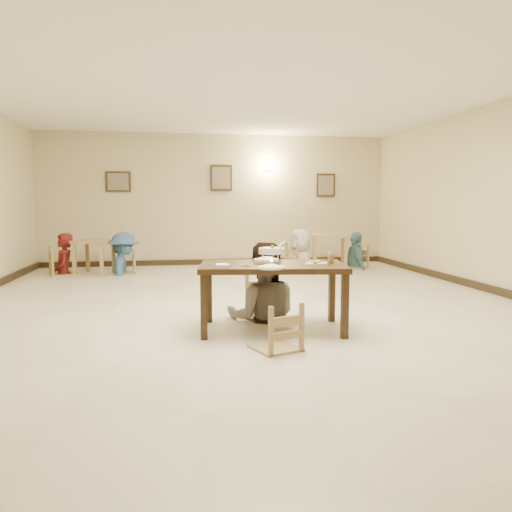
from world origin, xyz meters
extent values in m
plane|color=beige|center=(0.00, 0.00, 0.00)|extent=(10.00, 10.00, 0.00)
plane|color=white|center=(0.00, 0.00, 3.00)|extent=(10.00, 10.00, 0.00)
plane|color=beige|center=(0.00, 5.00, 1.50)|extent=(10.00, 0.00, 10.00)
plane|color=beige|center=(0.00, -5.00, 1.50)|extent=(10.00, 0.00, 10.00)
cube|color=black|center=(0.00, 4.97, 0.06)|extent=(8.00, 0.06, 0.12)
cube|color=black|center=(3.97, 0.00, 0.06)|extent=(0.06, 10.00, 0.12)
cube|color=#322613|center=(-2.20, 4.96, 1.90)|extent=(0.55, 0.03, 0.45)
cube|color=gray|center=(-2.20, 4.94, 1.90)|extent=(0.45, 0.01, 0.37)
cube|color=#322613|center=(0.10, 4.96, 2.00)|extent=(0.50, 0.03, 0.60)
cube|color=gray|center=(0.10, 4.94, 2.00)|extent=(0.41, 0.01, 0.49)
cube|color=#322613|center=(2.60, 4.96, 1.85)|extent=(0.45, 0.03, 0.55)
cube|color=gray|center=(2.60, 4.94, 1.85)|extent=(0.37, 0.01, 0.45)
cube|color=#FFD88C|center=(1.20, 4.96, 2.30)|extent=(0.16, 0.05, 0.22)
cube|color=#322010|center=(0.09, -1.21, 0.72)|extent=(1.70, 1.10, 0.06)
cube|color=#322010|center=(-0.69, -1.50, 0.34)|extent=(0.07, 0.07, 0.69)
cube|color=#322010|center=(0.77, -1.70, 0.34)|extent=(0.07, 0.07, 0.69)
cube|color=#322010|center=(-0.59, -0.73, 0.34)|extent=(0.07, 0.07, 0.69)
cube|color=#322010|center=(0.87, -0.93, 0.34)|extent=(0.07, 0.07, 0.69)
cube|color=tan|center=(0.12, -0.51, 0.46)|extent=(0.47, 0.47, 0.05)
cube|color=tan|center=(-0.02, -1.96, 0.41)|extent=(0.42, 0.42, 0.05)
imported|color=gray|center=(0.09, -0.63, 0.94)|extent=(1.02, 0.86, 1.89)
torus|color=silver|center=(0.07, -1.25, 0.86)|extent=(0.22, 0.22, 0.01)
cylinder|color=silver|center=(0.07, -1.25, 0.76)|extent=(0.06, 0.06, 0.03)
cone|color=#FFA526|center=(0.07, -1.25, 0.81)|extent=(0.03, 0.03, 0.05)
cylinder|color=white|center=(0.07, -1.25, 0.90)|extent=(0.28, 0.28, 0.06)
cylinder|color=#C1761B|center=(0.07, -1.25, 0.92)|extent=(0.24, 0.24, 0.01)
sphere|color=#2D7223|center=(0.08, -1.26, 0.94)|extent=(0.04, 0.04, 0.04)
cylinder|color=silver|center=(0.18, -1.20, 0.95)|extent=(0.13, 0.08, 0.09)
cylinder|color=silver|center=(0.16, -1.20, 0.81)|extent=(0.01, 0.01, 0.13)
cylinder|color=silver|center=(-0.01, -1.20, 0.81)|extent=(0.01, 0.01, 0.13)
cylinder|color=silver|center=(0.07, -1.35, 0.81)|extent=(0.01, 0.01, 0.13)
cylinder|color=white|center=(0.08, -0.90, 0.76)|extent=(0.30, 0.30, 0.02)
ellipsoid|color=white|center=(0.08, -0.90, 0.77)|extent=(0.20, 0.17, 0.07)
cylinder|color=white|center=(0.00, -1.61, 0.76)|extent=(0.28, 0.28, 0.02)
ellipsoid|color=white|center=(0.00, -1.61, 0.76)|extent=(0.18, 0.15, 0.06)
cylinder|color=white|center=(0.56, -1.35, 0.76)|extent=(0.25, 0.25, 0.02)
sphere|color=#2D7223|center=(0.52, -1.42, 0.78)|extent=(0.04, 0.04, 0.04)
cylinder|color=white|center=(-0.21, -1.33, 0.76)|extent=(0.11, 0.11, 0.02)
cylinder|color=#992008|center=(-0.21, -1.33, 0.76)|extent=(0.08, 0.08, 0.01)
cube|color=white|center=(-0.49, -1.41, 0.76)|extent=(0.13, 0.17, 0.03)
cube|color=silver|center=(-0.43, -1.32, 0.76)|extent=(0.04, 0.18, 0.01)
cube|color=silver|center=(-0.40, -1.32, 0.76)|extent=(0.04, 0.18, 0.01)
cylinder|color=white|center=(0.75, -1.24, 0.81)|extent=(0.07, 0.07, 0.13)
cylinder|color=#C47911|center=(0.75, -1.24, 0.80)|extent=(0.06, 0.06, 0.10)
cube|color=#A1834F|center=(-2.58, 3.77, 0.66)|extent=(0.85, 0.85, 0.06)
cube|color=#A1834F|center=(-2.94, 3.58, 0.31)|extent=(0.07, 0.07, 0.63)
cube|color=#A1834F|center=(-2.39, 3.42, 0.31)|extent=(0.07, 0.07, 0.63)
cube|color=#A1834F|center=(-2.78, 4.12, 0.31)|extent=(0.07, 0.07, 0.63)
cube|color=#A1834F|center=(-2.23, 3.96, 0.31)|extent=(0.07, 0.07, 0.63)
cube|color=#A1834F|center=(2.34, 3.79, 0.73)|extent=(0.93, 0.93, 0.06)
cube|color=#A1834F|center=(1.95, 3.57, 0.35)|extent=(0.07, 0.07, 0.70)
cube|color=#A1834F|center=(2.57, 3.40, 0.35)|extent=(0.07, 0.07, 0.70)
cube|color=#A1834F|center=(2.12, 4.18, 0.35)|extent=(0.07, 0.07, 0.70)
cube|color=#A1834F|center=(2.73, 4.02, 0.35)|extent=(0.07, 0.07, 0.70)
cube|color=tan|center=(-3.17, 3.74, 0.49)|extent=(0.50, 0.50, 0.05)
cube|color=tan|center=(-2.00, 3.72, 0.42)|extent=(0.42, 0.42, 0.05)
cube|color=tan|center=(1.71, 3.82, 0.49)|extent=(0.50, 0.50, 0.05)
cube|color=tan|center=(2.98, 3.86, 0.43)|extent=(0.44, 0.44, 0.05)
imported|color=#5B1514|center=(-3.17, 3.74, 0.83)|extent=(0.51, 0.67, 1.67)
imported|color=teal|center=(-2.00, 3.72, 0.85)|extent=(0.70, 1.13, 1.69)
imported|color=silver|center=(1.71, 3.82, 0.87)|extent=(0.72, 0.95, 1.73)
imported|color=#5A9297|center=(2.98, 3.86, 0.80)|extent=(0.41, 0.95, 1.60)
camera|label=1|loc=(-0.97, -6.61, 1.41)|focal=35.00mm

